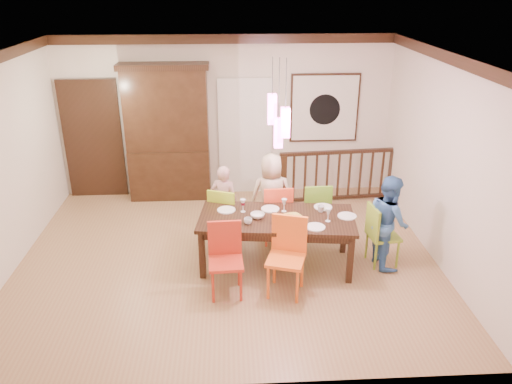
{
  "coord_description": "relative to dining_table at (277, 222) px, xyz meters",
  "views": [
    {
      "loc": [
        0.06,
        -6.36,
        3.79
      ],
      "look_at": [
        0.42,
        0.12,
        0.98
      ],
      "focal_mm": 35.0,
      "sensor_mm": 36.0,
      "label": 1
    }
  ],
  "objects": [
    {
      "name": "white_doorway",
      "position": [
        -0.34,
        2.68,
        0.38
      ],
      "size": [
        0.97,
        0.05,
        2.22
      ],
      "primitive_type": "cube",
      "color": "silver",
      "rests_on": "wall_back"
    },
    {
      "name": "plate_far_mid",
      "position": [
        -0.07,
        0.24,
        0.09
      ],
      "size": [
        0.26,
        0.26,
        0.01
      ],
      "primitive_type": "cylinder",
      "color": "white",
      "rests_on": "dining_table"
    },
    {
      "name": "wine_glass_b",
      "position": [
        0.12,
        0.17,
        0.18
      ],
      "size": [
        0.08,
        0.08,
        0.19
      ],
      "primitive_type": null,
      "color": "silver",
      "rests_on": "dining_table"
    },
    {
      "name": "small_bowl",
      "position": [
        -0.27,
        -0.01,
        0.11
      ],
      "size": [
        0.26,
        0.26,
        0.06
      ],
      "primitive_type": "imported",
      "rotation": [
        0.0,
        0.0,
        0.44
      ],
      "color": "white",
      "rests_on": "dining_table"
    },
    {
      "name": "floor",
      "position": [
        -0.69,
        0.22,
        -0.67
      ],
      "size": [
        6.0,
        6.0,
        0.0
      ],
      "primitive_type": "plane",
      "color": "#9D714C",
      "rests_on": "ground"
    },
    {
      "name": "wine_glass_c",
      "position": [
        -0.05,
        -0.2,
        0.18
      ],
      "size": [
        0.08,
        0.08,
        0.19
      ],
      "primitive_type": null,
      "color": "#590C19",
      "rests_on": "dining_table"
    },
    {
      "name": "dining_table",
      "position": [
        0.0,
        0.0,
        0.0
      ],
      "size": [
        2.24,
        1.21,
        0.75
      ],
      "rotation": [
        0.0,
        0.0,
        -0.12
      ],
      "color": "black",
      "rests_on": "floor"
    },
    {
      "name": "panel_door",
      "position": [
        -3.09,
        2.67,
        0.38
      ],
      "size": [
        1.04,
        0.07,
        2.24
      ],
      "primitive_type": "cube",
      "color": "black",
      "rests_on": "wall_back"
    },
    {
      "name": "person_end_right",
      "position": [
        1.55,
        -0.06,
        0.0
      ],
      "size": [
        0.58,
        0.71,
        1.34
      ],
      "primitive_type": "imported",
      "rotation": [
        0.0,
        0.0,
        1.7
      ],
      "color": "#3E6FAE",
      "rests_on": "floor"
    },
    {
      "name": "cup_right",
      "position": [
        0.63,
        0.13,
        0.13
      ],
      "size": [
        0.13,
        0.13,
        0.1
      ],
      "primitive_type": "imported",
      "rotation": [
        0.0,
        0.0,
        0.37
      ],
      "color": "silver",
      "rests_on": "dining_table"
    },
    {
      "name": "chair_far_right",
      "position": [
        0.68,
        0.81,
        -0.14
      ],
      "size": [
        0.44,
        0.44,
        0.93
      ],
      "rotation": [
        0.0,
        0.0,
        3.18
      ],
      "color": "#72B02A",
      "rests_on": "floor"
    },
    {
      "name": "plate_near_mid",
      "position": [
        0.48,
        -0.35,
        0.09
      ],
      "size": [
        0.26,
        0.26,
        0.01
      ],
      "primitive_type": "cylinder",
      "color": "white",
      "rests_on": "dining_table"
    },
    {
      "name": "serving_bowl",
      "position": [
        0.19,
        -0.15,
        0.12
      ],
      "size": [
        0.37,
        0.37,
        0.07
      ],
      "primitive_type": "imported",
      "rotation": [
        0.0,
        0.0,
        0.35
      ],
      "color": "gold",
      "rests_on": "dining_table"
    },
    {
      "name": "wall_back",
      "position": [
        -0.69,
        2.72,
        0.78
      ],
      "size": [
        6.0,
        0.0,
        6.0
      ],
      "primitive_type": "plane",
      "rotation": [
        1.57,
        0.0,
        0.0
      ],
      "color": "beige",
      "rests_on": "floor"
    },
    {
      "name": "person_far_mid",
      "position": [
        0.0,
        0.89,
        0.01
      ],
      "size": [
        0.68,
        0.46,
        1.35
      ],
      "primitive_type": "imported",
      "rotation": [
        0.0,
        0.0,
        3.18
      ],
      "color": "beige",
      "rests_on": "floor"
    },
    {
      "name": "painting",
      "position": [
        1.11,
        2.68,
        0.93
      ],
      "size": [
        1.25,
        0.06,
        1.25
      ],
      "color": "black",
      "rests_on": "wall_back"
    },
    {
      "name": "chair_far_mid",
      "position": [
        0.07,
        0.69,
        -0.12
      ],
      "size": [
        0.44,
        0.44,
        0.96
      ],
      "rotation": [
        0.0,
        0.0,
        3.17
      ],
      "color": "#F24A26",
      "rests_on": "floor"
    },
    {
      "name": "chair_near_left",
      "position": [
        -0.71,
        -0.69,
        -0.12
      ],
      "size": [
        0.45,
        0.45,
        0.96
      ],
      "rotation": [
        0.0,
        0.0,
        0.05
      ],
      "color": "#B52E1B",
      "rests_on": "floor"
    },
    {
      "name": "crown_molding",
      "position": [
        -0.69,
        0.22,
        2.15
      ],
      "size": [
        6.0,
        5.0,
        0.16
      ],
      "primitive_type": null,
      "color": "black",
      "rests_on": "wall_back"
    },
    {
      "name": "wall_right",
      "position": [
        2.31,
        0.22,
        0.78
      ],
      "size": [
        0.0,
        5.0,
        5.0
      ],
      "primitive_type": "plane",
      "rotation": [
        1.57,
        0.0,
        -1.57
      ],
      "color": "beige",
      "rests_on": "floor"
    },
    {
      "name": "plate_end_right",
      "position": [
        0.97,
        -0.05,
        0.09
      ],
      "size": [
        0.26,
        0.26,
        0.01
      ],
      "primitive_type": "cylinder",
      "color": "white",
      "rests_on": "dining_table"
    },
    {
      "name": "pendant_cluster",
      "position": [
        0.0,
        -0.0,
        1.44
      ],
      "size": [
        0.27,
        0.21,
        1.14
      ],
      "color": "#FF4CBE",
      "rests_on": "ceiling"
    },
    {
      "name": "balustrade",
      "position": [
        1.33,
        2.17,
        -0.17
      ],
      "size": [
        2.18,
        0.26,
        0.96
      ],
      "rotation": [
        0.0,
        0.0,
        0.08
      ],
      "color": "black",
      "rests_on": "floor"
    },
    {
      "name": "napkin",
      "position": [
        -0.0,
        -0.38,
        0.09
      ],
      "size": [
        0.18,
        0.14,
        0.01
      ],
      "primitive_type": "cube",
      "color": "#D83359",
      "rests_on": "dining_table"
    },
    {
      "name": "plate_far_right",
      "position": [
        0.69,
        0.26,
        0.09
      ],
      "size": [
        0.26,
        0.26,
        0.01
      ],
      "primitive_type": "cylinder",
      "color": "white",
      "rests_on": "dining_table"
    },
    {
      "name": "wine_glass_d",
      "position": [
        0.68,
        -0.17,
        0.18
      ],
      "size": [
        0.08,
        0.08,
        0.19
      ],
      "primitive_type": null,
      "color": "silver",
      "rests_on": "dining_table"
    },
    {
      "name": "china_hutch",
      "position": [
        -1.73,
        2.51,
        0.56
      ],
      "size": [
        1.55,
        0.46,
        2.45
      ],
      "color": "black",
      "rests_on": "floor"
    },
    {
      "name": "chair_near_mid",
      "position": [
        0.05,
        -0.71,
        -0.08
      ],
      "size": [
        0.58,
        0.58,
        1.02
      ],
      "rotation": [
        0.0,
        0.0,
        -0.3
      ],
      "color": "orange",
      "rests_on": "floor"
    },
    {
      "name": "plate_near_left",
      "position": [
        -0.64,
        -0.28,
        0.09
      ],
      "size": [
        0.26,
        0.26,
        0.01
      ],
      "primitive_type": "cylinder",
      "color": "white",
      "rests_on": "dining_table"
    },
    {
      "name": "person_far_left",
      "position": [
        -0.73,
        0.91,
        -0.08
      ],
      "size": [
        0.5,
        0.4,
        1.18
      ],
      "primitive_type": "imported",
      "rotation": [
        0.0,
        0.0,
        2.82
      ],
      "color": "beige",
      "rests_on": "floor"
    },
    {
      "name": "chair_far_left",
      "position": [
        -0.71,
        0.68,
        -0.14
      ],
      "size": [
        0.54,
        0.54,
        0.93
      ],
      "rotation": [
        0.0,
        0.0,
        2.79
      ],
      "color": "#A7CF27",
      "rests_on": "floor"
    },
    {
      "name": "chair_end_right",
      "position": [
        1.51,
        -0.05,
        -0.15
      ],
      "size": [
        0.45,
        0.45,
        0.9
      ],
      "rotation": [
        0.0,
        0.0,
        1.7
      ],
      "color": "#85A929",
      "rests_on": "floor"
    },
    {
      "name": "ceiling",
      "position": [
        -0.69,
        0.22,
        2.23
      ],
      "size": [
        6.0,
        6.0,
        0.0
      ],
      "primitive_type": "plane",
      "rotation": [
        3.14,
        0.0,
        0.0
      ],
      "color": "white",
      "rests_on": "wall_back"
    },
    {
      "name": "cup_left",
      "position": [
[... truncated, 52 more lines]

